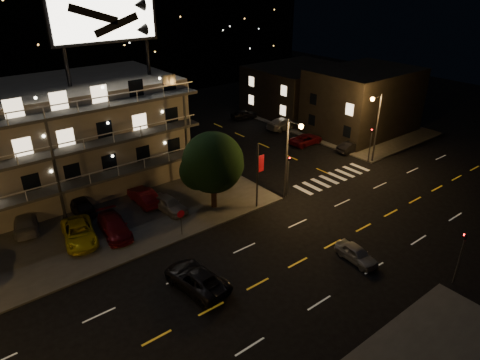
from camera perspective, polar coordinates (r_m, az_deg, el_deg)
ground at (r=32.22m, az=5.15°, el=-12.25°), size 140.00×140.00×0.00m
curb_nw at (r=43.06m, az=-28.61°, el=-4.89°), size 44.00×24.00×0.15m
curb_ne at (r=64.21m, az=12.73°, el=7.41°), size 16.00×24.00×0.15m
motel at (r=45.06m, az=-26.09°, el=4.46°), size 28.00×13.80×18.10m
side_bldg_front at (r=60.71m, az=16.02°, el=10.10°), size 14.06×10.00×8.50m
side_bldg_back at (r=68.34m, az=7.80°, el=11.92°), size 14.06×12.00×7.00m
streetlight_nc at (r=39.86m, az=6.64°, el=3.83°), size 0.44×1.92×8.00m
streetlight_ne at (r=50.11m, az=17.68°, el=7.45°), size 1.92×0.44×8.00m
signal_nw at (r=41.50m, az=6.42°, el=1.17°), size 0.20×0.27×4.60m
signal_sw at (r=33.30m, az=27.40°, el=-8.66°), size 0.20×0.27×4.60m
signal_ne at (r=50.87m, az=17.04°, el=4.94°), size 0.27×0.20×4.60m
banner_north at (r=38.64m, az=2.41°, el=0.77°), size 0.83×0.16×6.40m
stop_sign at (r=35.46m, az=-7.87°, el=-5.11°), size 0.91×0.11×2.61m
tree at (r=38.14m, az=-3.70°, el=2.11°), size 5.77×5.56×7.27m
lot_car_2 at (r=37.22m, az=-20.65°, el=-6.60°), size 3.34×5.56×1.44m
lot_car_3 at (r=37.20m, az=-16.43°, el=-5.95°), size 2.60×5.13×1.43m
lot_car_4 at (r=39.55m, az=-9.47°, el=-3.16°), size 2.22×4.30×1.40m
lot_car_7 at (r=40.62m, az=-26.70°, el=-5.03°), size 2.89×5.04×1.37m
lot_car_8 at (r=41.41m, az=-20.51°, el=-3.09°), size 1.80×4.42×1.50m
lot_car_9 at (r=41.26m, az=-12.71°, el=-2.11°), size 1.64×4.49×1.47m
side_car_0 at (r=54.03m, az=14.58°, el=4.29°), size 3.98×1.55×1.29m
side_car_1 at (r=55.43m, az=8.81°, el=5.39°), size 4.67×2.18×1.29m
side_car_2 at (r=60.67m, az=5.84°, el=7.52°), size 5.32×2.18×1.54m
side_car_3 at (r=64.75m, az=0.52°, el=8.77°), size 4.28×2.47×1.37m
road_car_east at (r=34.12m, az=15.26°, el=-9.46°), size 1.79×3.72×1.22m
road_car_west at (r=30.60m, az=-5.87°, el=-12.91°), size 3.08×5.56×1.47m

